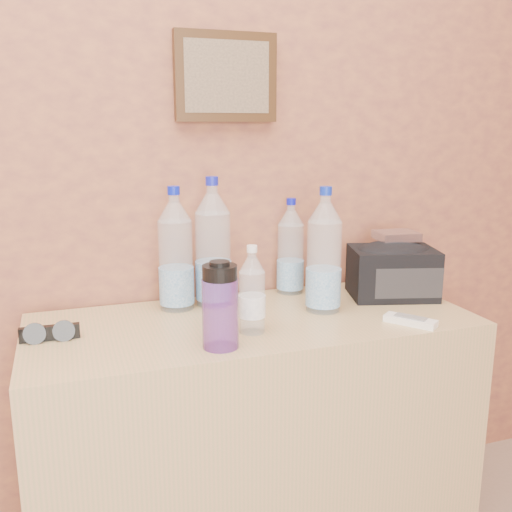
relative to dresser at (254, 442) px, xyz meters
The scene contains 12 objects.
picture_frame 1.05m from the dresser, 90.00° to the left, with size 0.30×0.03×0.25m, color #382311, non-canonical shape.
dresser is the anchor object (origin of this frame).
pet_large_a 0.58m from the dresser, 138.28° to the left, with size 0.10×0.10×0.35m.
pet_large_b 0.57m from the dresser, 112.40° to the left, with size 0.10×0.10×0.37m.
pet_large_c 0.58m from the dresser, 46.99° to the left, with size 0.08×0.08×0.30m.
pet_large_d 0.57m from the dresser, ahead, with size 0.10×0.10×0.35m.
pet_small 0.48m from the dresser, 110.94° to the right, with size 0.06×0.06×0.23m.
nalgene_bottle 0.53m from the dresser, 129.84° to the right, with size 0.09×0.09×0.21m.
sunglasses 0.66m from the dresser, behind, with size 0.14×0.05×0.04m, color black, non-canonical shape.
ac_remote 0.57m from the dresser, 25.02° to the right, with size 0.14×0.04×0.02m, color silver.
toiletry_bag 0.66m from the dresser, ahead, with size 0.25×0.18×0.17m, color black, non-canonical shape.
foil_packet 0.75m from the dresser, 10.39° to the left, with size 0.12×0.10×0.03m, color silver.
Camera 1 is at (0.02, 0.33, 1.27)m, focal length 40.00 mm.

